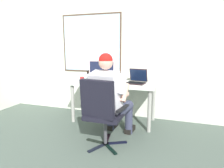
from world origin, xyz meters
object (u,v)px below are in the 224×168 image
object	(u,v)px
crt_monitor	(103,69)
coffee_mug	(82,80)
person_seated	(110,96)
laptop	(137,79)
desk_speaker	(90,75)
wine_glass	(116,79)
office_chair	(102,109)
desk	(114,88)

from	to	relation	value
crt_monitor	coffee_mug	distance (m)	0.42
person_seated	laptop	world-z (taller)	person_seated
desk_speaker	coffee_mug	distance (m)	0.30
person_seated	wine_glass	distance (m)	0.63
office_chair	desk_speaker	bearing A→B (deg)	121.40
laptop	desk	bearing A→B (deg)	-169.68
person_seated	office_chair	bearing A→B (deg)	-97.18
desk_speaker	office_chair	bearing A→B (deg)	-58.60
office_chair	laptop	world-z (taller)	laptop
crt_monitor	wine_glass	xyz separation A→B (m)	(0.30, -0.14, -0.15)
office_chair	coffee_mug	distance (m)	1.11
coffee_mug	laptop	bearing A→B (deg)	14.05
office_chair	laptop	xyz separation A→B (m)	(0.25, 1.06, 0.25)
office_chair	coffee_mug	world-z (taller)	office_chair
laptop	desk_speaker	xyz separation A→B (m)	(-0.93, 0.06, 0.03)
coffee_mug	person_seated	bearing A→B (deg)	-37.75
laptop	wine_glass	bearing A→B (deg)	-147.37
person_seated	wine_glass	world-z (taller)	person_seated
coffee_mug	desk_speaker	bearing A→B (deg)	86.95
wine_glass	laptop	bearing A→B (deg)	32.63
person_seated	crt_monitor	distance (m)	0.89
crt_monitor	desk_speaker	world-z (taller)	crt_monitor
laptop	wine_glass	xyz separation A→B (m)	(-0.32, -0.20, 0.02)
person_seated	desk_speaker	size ratio (longest dim) A/B	6.98
desk	office_chair	xyz separation A→B (m)	(0.16, -0.99, -0.08)
desk	coffee_mug	bearing A→B (deg)	-163.25
coffee_mug	crt_monitor	bearing A→B (deg)	28.00
desk	crt_monitor	world-z (taller)	crt_monitor
coffee_mug	desk	bearing A→B (deg)	16.75
office_chair	wine_glass	distance (m)	0.90
desk	office_chair	size ratio (longest dim) A/B	1.59
desk	desk_speaker	size ratio (longest dim) A/B	8.31
laptop	coffee_mug	world-z (taller)	laptop
office_chair	desk_speaker	xyz separation A→B (m)	(-0.69, 1.12, 0.27)
desk	person_seated	size ratio (longest dim) A/B	1.19
person_seated	wine_glass	bearing A→B (deg)	99.44
desk_speaker	person_seated	bearing A→B (deg)	-50.31
office_chair	person_seated	distance (m)	0.29
desk	crt_monitor	bearing A→B (deg)	176.41
wine_glass	office_chair	bearing A→B (deg)	-85.50
wine_glass	desk_speaker	size ratio (longest dim) A/B	0.67
person_seated	coffee_mug	distance (m)	0.93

